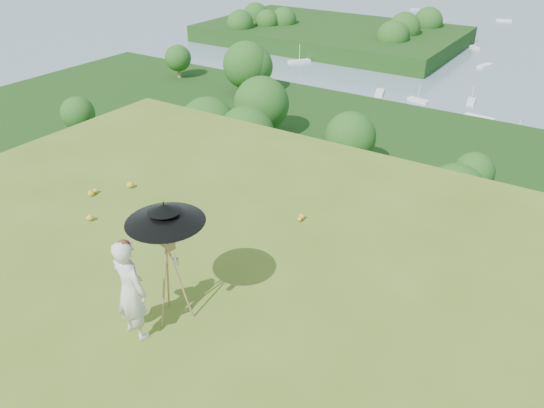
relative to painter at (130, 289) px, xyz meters
The scene contains 12 objects.
ground 1.45m from the painter, 124.01° to the left, with size 14.00×14.00×0.00m, color #587120.
forest_slope 46.74m from the painter, 91.06° to the left, with size 140.00×56.00×22.00m, color #183C10.
shoreline_tier 84.44m from the painter, 90.50° to the left, with size 170.00×28.00×8.00m, color #655B51.
peninsula 175.92m from the painter, 115.88° to the left, with size 90.00×60.00×12.00m, color #183C10, non-canonical shape.
slope_trees 39.32m from the painter, 91.06° to the left, with size 110.00×50.00×6.00m, color #255319, non-canonical shape.
harbor_town 81.82m from the painter, 90.50° to the left, with size 110.00×22.00×5.00m, color silver, non-canonical shape.
moored_boats 166.14m from the painter, 94.65° to the left, with size 140.00×140.00×0.70m, color white, non-canonical shape.
wildflowers 1.60m from the painter, 118.32° to the left, with size 10.00×10.50×0.12m, color gold, non-canonical shape.
painter is the anchor object (origin of this frame).
field_easel 0.61m from the painter, 69.28° to the left, with size 0.61×0.61×1.62m, color #A17B43, non-canonical shape.
sun_umbrella 1.07m from the painter, 69.81° to the left, with size 1.12×1.12×0.68m, color black, non-canonical shape.
painter_cap 0.77m from the painter, 90.00° to the left, with size 0.19×0.23×0.10m, color #D77676, non-canonical shape.
Camera 1 is at (5.51, -4.82, 5.50)m, focal length 35.00 mm.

